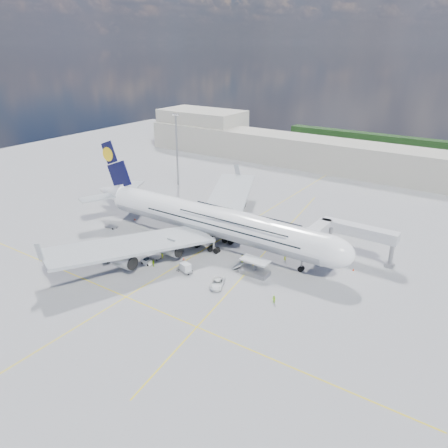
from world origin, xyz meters
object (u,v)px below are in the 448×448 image
Objects in this scene: catering_truck_outer at (223,196)px; cone_wing_left_outer at (207,207)px; jet_bridge at (342,232)px; dolly_row_b at (106,258)px; airliner at (212,220)px; dolly_back at (111,227)px; cargo_loader at (254,269)px; cone_tail at (135,219)px; baggage_tug at (146,262)px; crew_van at (243,259)px; dolly_nose_near at (185,267)px; light_mast at (177,149)px; dolly_row_a at (106,258)px; dolly_row_c at (154,257)px; dolly_nose_far at (183,270)px; crew_wing at (153,263)px; cone_wing_left_inner at (233,218)px; crew_loader at (274,300)px; catering_truck_inner at (206,218)px; crew_nose at (285,258)px; cone_wing_right_outer at (97,263)px; cone_nose at (353,269)px; crew_tug at (162,254)px; cone_wing_right_inner at (183,259)px; service_van at (217,283)px.

catering_truck_outer is 12.41× the size of cone_wing_left_outer.
dolly_row_b is at bearing -144.51° from jet_bridge.
airliner is 21.56× the size of dolly_back.
cone_tail is (-45.26, 8.28, -0.97)m from cargo_loader.
crew_van is at bearing 37.17° from baggage_tug.
light_mast is at bearing 148.54° from dolly_nose_near.
dolly_row_c is at bearing 55.10° from dolly_row_a.
dolly_nose_far is 7.43m from crew_wing.
dolly_nose_near is at bearing -77.72° from catering_truck_outer.
cone_wing_left_inner is (11.28, -11.42, -1.30)m from catering_truck_outer.
dolly_nose_far is at bearing -78.50° from catering_truck_outer.
dolly_row_a is at bearing -160.23° from baggage_tug.
airliner reaches higher than crew_loader.
crew_nose is (29.27, -8.35, -0.88)m from catering_truck_inner.
catering_truck_outer is at bearing 108.44° from dolly_row_a.
dolly_nose_near is at bearing -24.42° from dolly_back.
jet_bridge reaches higher than dolly_row_a.
airliner reaches higher than cone_wing_right_outer.
dolly_nose_far is 1.65× the size of crew_loader.
crew_loader is 3.68× the size of cone_wing_left_outer.
crew_nose is at bearing 37.24° from baggage_tug.
dolly_row_c is 6.21× the size of cone_nose.
dolly_row_b is at bearing -27.73° from dolly_row_a.
catering_truck_outer is at bearing 122.77° from crew_tug.
jet_bridge is 38.07m from dolly_nose_far.
catering_truck_outer reaches higher than crew_van.
crew_nose is at bearing 72.92° from cargo_loader.
catering_truck_outer is 10.75× the size of cone_wing_right_inner.
airliner is 22.92× the size of dolly_row_c.
dolly_row_a is at bearing -145.03° from dolly_row_c.
dolly_nose_far is at bearing -52.47° from cone_wing_right_inner.
catering_truck_inner is at bearing 96.21° from dolly_row_a.
crew_tug is at bearing 32.42° from dolly_row_c.
dolly_back is 34.23m from dolly_nose_near.
cone_nose is 0.98× the size of cone_wing_right_inner.
light_mast reaches higher than cone_wing_right_outer.
crew_loader is at bearing 10.92° from cone_wing_right_outer.
crew_van reaches higher than dolly_row_a.
dolly_nose_near reaches higher than cone_nose.
dolly_row_b is at bearing 100.55° from crew_van.
light_mast reaches higher than cone_nose.
baggage_tug is (-23.19, -10.09, -0.56)m from cargo_loader.
crew_van is at bearing 146.55° from cargo_loader.
crew_tug is (-22.38, -5.66, -0.25)m from cargo_loader.
baggage_tug is 1.47× the size of crew_wing.
dolly_nose_near is 1.49× the size of baggage_tug.
light_mast reaches higher than crew_nose.
light_mast is 12.68× the size of crew_tug.
baggage_tug is at bearing 161.42° from service_van.
crew_tug is (10.85, -42.35, -0.59)m from catering_truck_outer.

